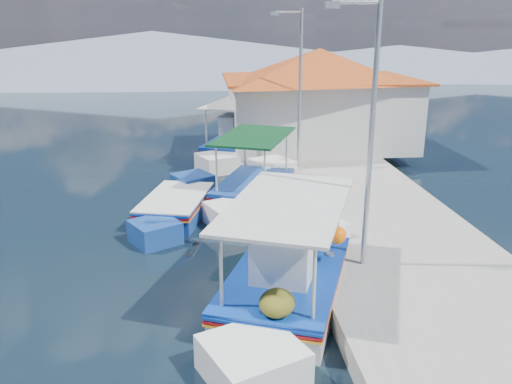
{
  "coord_description": "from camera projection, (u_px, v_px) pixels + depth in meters",
  "views": [
    {
      "loc": [
        0.99,
        -9.08,
        5.92
      ],
      "look_at": [
        2.37,
        5.31,
        1.3
      ],
      "focal_mm": 36.86,
      "sensor_mm": 36.0,
      "label": 1
    }
  ],
  "objects": [
    {
      "name": "quay",
      "position": [
        366.0,
        214.0,
        16.47
      ],
      "size": [
        5.0,
        44.0,
        0.5
      ],
      "primitive_type": "cube",
      "color": "#9D9A93",
      "rests_on": "ground"
    },
    {
      "name": "lamp_post_near",
      "position": [
        368.0,
        124.0,
        11.45
      ],
      "size": [
        1.21,
        0.14,
        6.0
      ],
      "color": "#A5A8AD",
      "rests_on": "quay"
    },
    {
      "name": "caique_blue_hull",
      "position": [
        176.0,
        208.0,
        16.91
      ],
      "size": [
        2.66,
        5.8,
        1.06
      ],
      "rotation": [
        0.0,
        0.0,
        0.24
      ],
      "color": "navy",
      "rests_on": "ground"
    },
    {
      "name": "lamp_post_far",
      "position": [
        298.0,
        81.0,
        19.99
      ],
      "size": [
        1.21,
        0.14,
        6.0
      ],
      "color": "#A5A8AD",
      "rests_on": "quay"
    },
    {
      "name": "mountain_ridge",
      "position": [
        250.0,
        58.0,
        63.39
      ],
      "size": [
        171.4,
        96.0,
        5.5
      ],
      "color": "slate",
      "rests_on": "ground"
    },
    {
      "name": "caique_green_canopy",
      "position": [
        253.0,
        190.0,
        18.45
      ],
      "size": [
        3.66,
        6.47,
        2.6
      ],
      "rotation": [
        0.0,
        0.0,
        0.37
      ],
      "color": "white",
      "rests_on": "ground"
    },
    {
      "name": "ground",
      "position": [
        162.0,
        340.0,
        10.32
      ],
      "size": [
        160.0,
        160.0,
        0.0
      ],
      "primitive_type": "plane",
      "color": "black",
      "rests_on": "ground"
    },
    {
      "name": "main_caique",
      "position": [
        285.0,
        279.0,
        11.72
      ],
      "size": [
        4.1,
        7.38,
        2.6
      ],
      "rotation": [
        0.0,
        0.0,
        0.36
      ],
      "color": "white",
      "rests_on": "ground"
    },
    {
      "name": "harbor_building",
      "position": [
        318.0,
        96.0,
        24.26
      ],
      "size": [
        10.49,
        10.49,
        4.4
      ],
      "color": "silver",
      "rests_on": "quay"
    },
    {
      "name": "caique_far",
      "position": [
        238.0,
        145.0,
        24.7
      ],
      "size": [
        4.14,
        7.36,
        2.76
      ],
      "rotation": [
        0.0,
        0.0,
        0.37
      ],
      "color": "white",
      "rests_on": "ground"
    },
    {
      "name": "bollards",
      "position": [
        305.0,
        212.0,
        15.44
      ],
      "size": [
        0.2,
        17.2,
        0.3
      ],
      "color": "#A5A8AD",
      "rests_on": "quay"
    }
  ]
}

